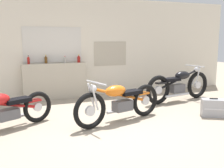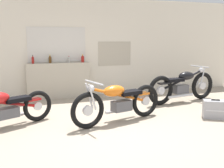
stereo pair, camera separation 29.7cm
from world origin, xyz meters
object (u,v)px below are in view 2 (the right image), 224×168
bottle_left_center (50,59)px  motorcycle_orange (119,102)px  bottle_right_center (83,59)px  motorcycle_black (183,86)px  motorcycle_red (3,109)px  bottle_leftmost (33,60)px  bottle_center (69,60)px  hard_case_silver (215,109)px

bottle_left_center → motorcycle_orange: (1.11, -2.60, -0.67)m
bottle_right_center → motorcycle_black: 2.84m
bottle_left_center → motorcycle_red: bearing=-113.7°
bottle_leftmost → bottle_center: bottle_leftmost is taller
motorcycle_orange → motorcycle_red: motorcycle_orange is taller
bottle_left_center → motorcycle_black: 3.65m
bottle_right_center → motorcycle_red: bottle_right_center is taller
hard_case_silver → bottle_right_center: bearing=127.8°
motorcycle_red → bottle_center: bearing=56.7°
bottle_leftmost → hard_case_silver: size_ratio=0.42×
motorcycle_red → motorcycle_black: bearing=11.5°
bottle_leftmost → bottle_center: size_ratio=1.25×
bottle_left_center → bottle_center: bottle_left_center is taller
motorcycle_orange → hard_case_silver: bearing=-9.9°
bottle_right_center → hard_case_silver: 3.76m
bottle_left_center → motorcycle_black: bearing=-24.4°
motorcycle_orange → motorcycle_black: 2.42m
motorcycle_red → hard_case_silver: 4.22m
bottle_center → motorcycle_orange: bottle_center is taller
motorcycle_orange → motorcycle_black: motorcycle_black is taller
bottle_right_center → bottle_center: bearing=170.5°
motorcycle_black → hard_case_silver: 1.49m
bottle_left_center → motorcycle_red: 2.67m
bottle_leftmost → hard_case_silver: bearing=-38.9°
bottle_left_center → motorcycle_orange: bearing=-66.8°
motorcycle_black → bottle_right_center: bearing=149.1°
motorcycle_orange → hard_case_silver: motorcycle_orange is taller
motorcycle_red → hard_case_silver: bearing=-8.0°
motorcycle_black → motorcycle_red: bearing=-168.5°
bottle_leftmost → hard_case_silver: (3.59, -2.89, -0.90)m
bottle_right_center → motorcycle_black: (2.37, -1.42, -0.65)m
bottle_left_center → bottle_center: 0.52m
bottle_left_center → hard_case_silver: bottle_left_center is taller
bottle_leftmost → bottle_right_center: 1.35m
bottle_center → bottle_leftmost: bearing=-176.8°
bottle_left_center → bottle_center: bearing=0.2°
bottle_center → motorcycle_red: bottle_center is taller
bottle_left_center → hard_case_silver: bearing=-43.2°
bottle_leftmost → motorcycle_black: bearing=-21.0°
bottle_leftmost → bottle_right_center: bottle_leftmost is taller
bottle_center → bottle_right_center: size_ratio=0.83×
bottle_center → motorcycle_black: bottle_center is taller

